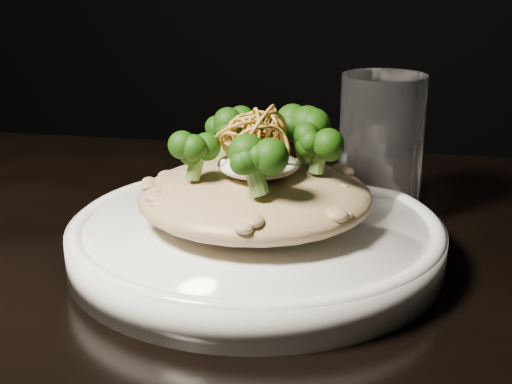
% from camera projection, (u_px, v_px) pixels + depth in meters
% --- Properties ---
extents(plate, '(0.29, 0.29, 0.03)m').
position_uv_depth(plate, '(256.00, 240.00, 0.56)').
color(plate, white).
rests_on(plate, table).
extents(risotto, '(0.18, 0.18, 0.04)m').
position_uv_depth(risotto, '(255.00, 196.00, 0.55)').
color(risotto, brown).
rests_on(risotto, plate).
extents(broccoli, '(0.13, 0.13, 0.05)m').
position_uv_depth(broccoli, '(261.00, 144.00, 0.53)').
color(broccoli, black).
rests_on(broccoli, risotto).
extents(cheese, '(0.06, 0.06, 0.02)m').
position_uv_depth(cheese, '(258.00, 164.00, 0.53)').
color(cheese, white).
rests_on(cheese, risotto).
extents(shallots, '(0.06, 0.06, 0.04)m').
position_uv_depth(shallots, '(255.00, 125.00, 0.53)').
color(shallots, olive).
rests_on(shallots, cheese).
extents(drinking_glass, '(0.08, 0.08, 0.13)m').
position_uv_depth(drinking_glass, '(381.00, 148.00, 0.63)').
color(drinking_glass, white).
rests_on(drinking_glass, table).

